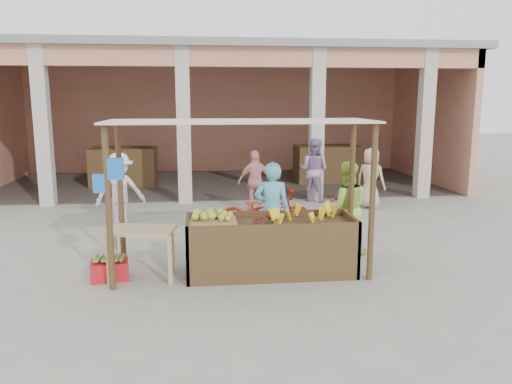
{
  "coord_description": "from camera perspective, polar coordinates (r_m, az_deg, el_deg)",
  "views": [
    {
      "loc": [
        -0.53,
        -7.43,
        2.7
      ],
      "look_at": [
        0.4,
        1.2,
        1.08
      ],
      "focal_mm": 35.0,
      "sensor_mm": 36.0,
      "label": 1
    }
  ],
  "objects": [
    {
      "name": "melon_tray",
      "position": [
        7.66,
        -5.04,
        -3.09
      ],
      "size": [
        0.75,
        0.65,
        0.2
      ],
      "color": "#92774B",
      "rests_on": "fruit_stall"
    },
    {
      "name": "banana_heap",
      "position": [
        7.84,
        5.35,
        -2.73
      ],
      "size": [
        1.07,
        0.58,
        0.19
      ],
      "primitive_type": null,
      "color": "yellow",
      "rests_on": "fruit_stall"
    },
    {
      "name": "shopper_c",
      "position": [
        12.71,
        12.98,
        1.91
      ],
      "size": [
        0.95,
        0.93,
        1.68
      ],
      "primitive_type": "imported",
      "rotation": [
        0.0,
        0.0,
        2.4
      ],
      "color": "tan",
      "rests_on": "ground"
    },
    {
      "name": "ground",
      "position": [
        7.92,
        -1.97,
        -9.33
      ],
      "size": [
        60.0,
        60.0,
        0.0
      ],
      "primitive_type": "plane",
      "color": "gray",
      "rests_on": "ground"
    },
    {
      "name": "shopper_b",
      "position": [
        11.97,
        -0.06,
        1.45
      ],
      "size": [
        1.01,
        0.66,
        1.59
      ],
      "primitive_type": "imported",
      "rotation": [
        0.0,
        0.0,
        3.33
      ],
      "color": "pink",
      "rests_on": "ground"
    },
    {
      "name": "vendor_green",
      "position": [
        8.87,
        10.22,
        -1.53
      ],
      "size": [
        0.86,
        0.54,
        1.72
      ],
      "primitive_type": "imported",
      "rotation": [
        0.0,
        0.0,
        3.06
      ],
      "color": "#A8D145",
      "rests_on": "ground"
    },
    {
      "name": "plantain_bundle",
      "position": [
        7.91,
        -16.44,
        -7.28
      ],
      "size": [
        0.44,
        0.31,
        0.09
      ],
      "primitive_type": null,
      "color": "#568430",
      "rests_on": "red_crate"
    },
    {
      "name": "shopper_f",
      "position": [
        13.35,
        6.63,
        2.85
      ],
      "size": [
        1.03,
        0.92,
        1.83
      ],
      "primitive_type": "imported",
      "rotation": [
        0.0,
        0.0,
        2.55
      ],
      "color": "#9F7BA8",
      "rests_on": "ground"
    },
    {
      "name": "vendor_blue",
      "position": [
        8.46,
        1.85,
        -1.76
      ],
      "size": [
        0.75,
        0.62,
        1.78
      ],
      "primitive_type": "imported",
      "rotation": [
        0.0,
        0.0,
        2.93
      ],
      "color": "#5EBAE8",
      "rests_on": "ground"
    },
    {
      "name": "shopper_a",
      "position": [
        10.83,
        -15.27,
        0.46
      ],
      "size": [
        1.23,
        0.91,
        1.73
      ],
      "primitive_type": "imported",
      "rotation": [
        0.0,
        0.0,
        0.37
      ],
      "color": "silver",
      "rests_on": "ground"
    },
    {
      "name": "produce_sacks",
      "position": [
        13.41,
        8.96,
        0.03
      ],
      "size": [
        0.89,
        0.66,
        0.54
      ],
      "color": "maroon",
      "rests_on": "ground"
    },
    {
      "name": "red_crate",
      "position": [
        7.97,
        -16.37,
        -8.56
      ],
      "size": [
        0.61,
        0.49,
        0.29
      ],
      "primitive_type": "cube",
      "rotation": [
        0.0,
        0.0,
        0.18
      ],
      "color": "red",
      "rests_on": "ground"
    },
    {
      "name": "stall_awning",
      "position": [
        7.54,
        -2.21,
        5.1
      ],
      "size": [
        4.09,
        1.35,
        2.39
      ],
      "color": "#523B21",
      "rests_on": "ground"
    },
    {
      "name": "side_table",
      "position": [
        7.69,
        -13.01,
        -5.11
      ],
      "size": [
        1.08,
        0.81,
        0.79
      ],
      "rotation": [
        0.0,
        0.0,
        -0.17
      ],
      "color": "tan",
      "rests_on": "ground"
    },
    {
      "name": "berry_heap",
      "position": [
        7.71,
        1.29,
        -3.1
      ],
      "size": [
        0.46,
        0.38,
        0.15
      ],
      "primitive_type": "ellipsoid",
      "color": "maroon",
      "rests_on": "fruit_stall"
    },
    {
      "name": "motorcycle",
      "position": [
        9.77,
        1.02,
        -2.29
      ],
      "size": [
        0.72,
        2.0,
        1.04
      ],
      "primitive_type": "imported",
      "rotation": [
        0.0,
        0.0,
        1.55
      ],
      "color": "#A52210",
      "rests_on": "ground"
    },
    {
      "name": "fruit_stall",
      "position": [
        7.84,
        1.68,
        -6.45
      ],
      "size": [
        2.6,
        0.95,
        0.8
      ],
      "primitive_type": "cube",
      "color": "#523B21",
      "rests_on": "ground"
    },
    {
      "name": "papaya_pile",
      "position": [
        7.63,
        -13.09,
        -3.35
      ],
      "size": [
        0.74,
        0.42,
        0.21
      ],
      "primitive_type": null,
      "color": "#49802A",
      "rests_on": "side_table"
    },
    {
      "name": "market_building",
      "position": [
        16.36,
        -4.16,
        10.57
      ],
      "size": [
        14.4,
        6.4,
        4.2
      ],
      "color": "tan",
      "rests_on": "ground"
    }
  ]
}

